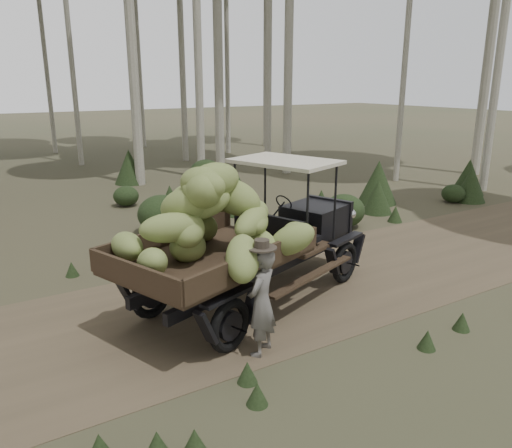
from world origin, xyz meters
The scene contains 5 objects.
ground centered at (0.00, 0.00, 0.00)m, with size 120.00×120.00×0.00m, color #473D2B.
dirt_track centered at (0.00, 0.00, 0.00)m, with size 70.00×4.00×0.01m, color brown.
banana_truck centered at (1.22, -0.26, 1.51)m, with size 5.46×3.55×2.61m.
farmer centered at (0.86, -1.64, 0.81)m, with size 0.68×0.62×1.71m.
undergrowth centered at (0.67, -1.04, 0.55)m, with size 24.98×24.17×1.37m.
Camera 1 is at (-2.54, -7.03, 3.76)m, focal length 35.00 mm.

